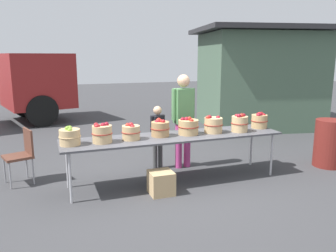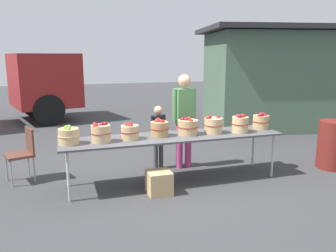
% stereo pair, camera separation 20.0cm
% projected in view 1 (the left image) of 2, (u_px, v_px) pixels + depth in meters
% --- Properties ---
extents(ground_plane, '(40.00, 40.00, 0.00)m').
position_uv_depth(ground_plane, '(174.00, 181.00, 5.51)').
color(ground_plane, '#38383A').
extents(market_table, '(3.50, 0.76, 0.75)m').
position_uv_depth(market_table, '(175.00, 138.00, 5.37)').
color(market_table, '#4C4C51').
rests_on(market_table, ground).
extents(apple_basket_green_0, '(0.31, 0.31, 0.28)m').
position_uv_depth(apple_basket_green_0, '(70.00, 136.00, 4.79)').
color(apple_basket_green_0, tan).
rests_on(apple_basket_green_0, market_table).
extents(apple_basket_red_0, '(0.30, 0.30, 0.30)m').
position_uv_depth(apple_basket_red_0, '(102.00, 133.00, 4.91)').
color(apple_basket_red_0, tan).
rests_on(apple_basket_red_0, market_table).
extents(apple_basket_red_1, '(0.29, 0.29, 0.26)m').
position_uv_depth(apple_basket_red_1, '(131.00, 132.00, 5.10)').
color(apple_basket_red_1, tan).
rests_on(apple_basket_red_1, market_table).
extents(apple_basket_red_2, '(0.30, 0.30, 0.28)m').
position_uv_depth(apple_basket_red_2, '(160.00, 128.00, 5.31)').
color(apple_basket_red_2, '#A87F51').
rests_on(apple_basket_red_2, market_table).
extents(apple_basket_red_3, '(0.34, 0.34, 0.29)m').
position_uv_depth(apple_basket_red_3, '(188.00, 127.00, 5.43)').
color(apple_basket_red_3, tan).
rests_on(apple_basket_red_3, market_table).
extents(apple_basket_red_4, '(0.31, 0.31, 0.29)m').
position_uv_depth(apple_basket_red_4, '(213.00, 125.00, 5.56)').
color(apple_basket_red_4, tan).
rests_on(apple_basket_red_4, market_table).
extents(apple_basket_red_5, '(0.29, 0.29, 0.31)m').
position_uv_depth(apple_basket_red_5, '(240.00, 123.00, 5.63)').
color(apple_basket_red_5, tan).
rests_on(apple_basket_red_5, market_table).
extents(apple_basket_red_6, '(0.29, 0.29, 0.28)m').
position_uv_depth(apple_basket_red_6, '(259.00, 121.00, 5.93)').
color(apple_basket_red_6, tan).
rests_on(apple_basket_red_6, market_table).
extents(vendor_adult, '(0.44, 0.24, 1.67)m').
position_uv_depth(vendor_adult, '(183.00, 114.00, 6.01)').
color(vendor_adult, '#CC3F8C').
rests_on(vendor_adult, ground).
extents(child_customer, '(0.29, 0.20, 1.13)m').
position_uv_depth(child_customer, '(158.00, 132.00, 5.99)').
color(child_customer, '#3F3F3F').
rests_on(child_customer, ground).
extents(food_kiosk, '(4.00, 3.52, 2.74)m').
position_uv_depth(food_kiosk, '(259.00, 77.00, 9.66)').
color(food_kiosk, '#47604C').
rests_on(food_kiosk, ground).
extents(folding_chair, '(0.51, 0.51, 0.86)m').
position_uv_depth(folding_chair, '(22.00, 152.00, 5.35)').
color(folding_chair, brown).
rests_on(folding_chair, ground).
extents(trash_barrel, '(0.53, 0.53, 0.86)m').
position_uv_depth(trash_barrel, '(329.00, 143.00, 6.18)').
color(trash_barrel, maroon).
rests_on(trash_barrel, ground).
extents(produce_crate, '(0.34, 0.34, 0.34)m').
position_uv_depth(produce_crate, '(161.00, 183.00, 4.97)').
color(produce_crate, tan).
rests_on(produce_crate, ground).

